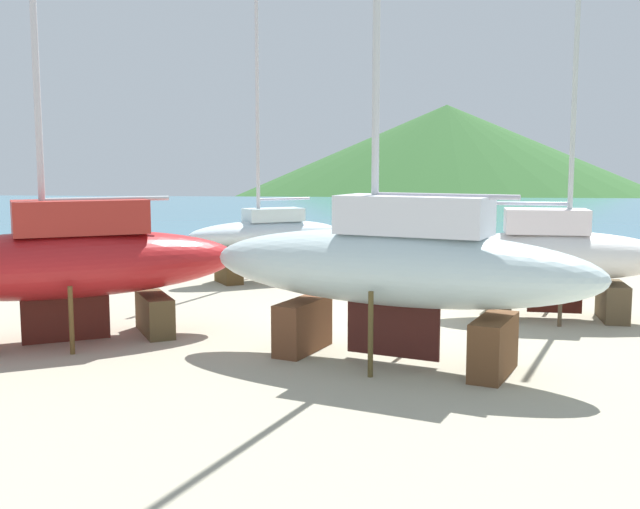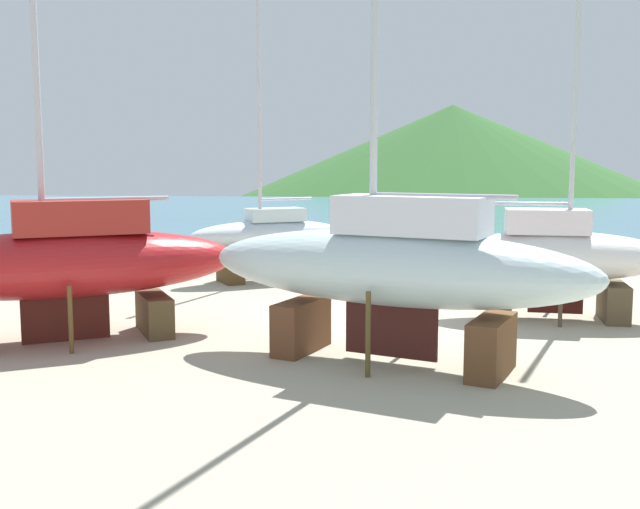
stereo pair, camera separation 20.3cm
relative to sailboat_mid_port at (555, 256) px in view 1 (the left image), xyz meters
The scene contains 10 objects.
ground_plane 7.44m from the sailboat_mid_port, 147.85° to the right, with size 53.29×53.29×0.00m, color #A9A28A.
sea_water 45.46m from the sailboat_mid_port, 97.70° to the left, with size 154.44×71.03×0.01m, color teal.
headland_hill 130.33m from the sailboat_mid_port, 87.65° to the left, with size 152.63×152.63×32.55m, color #2F5F2A.
sailboat_mid_port is the anchor object (origin of this frame).
sailboat_large_starboard 11.94m from the sailboat_mid_port, 147.20° to the left, with size 6.51×5.04×11.50m.
sailboat_small_center 7.50m from the sailboat_mid_port, 130.68° to the right, with size 9.93×5.74×16.81m.
sailboat_far_slipway 14.26m from the sailboat_mid_port, 161.95° to the right, with size 9.49×6.95×14.26m.
barrel_rust_mid 4.37m from the sailboat_mid_port, 73.39° to the left, with size 0.65×0.65×0.84m, color brown.
barrel_rust_near 7.48m from the sailboat_mid_port, 145.75° to the left, with size 0.64×0.64×0.77m, color olive.
timber_short_cross 17.61m from the sailboat_mid_port, behind, with size 2.16×0.18×0.19m, color #8E5C4C.
Camera 1 is at (1.17, -23.37, 4.75)m, focal length 41.86 mm.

